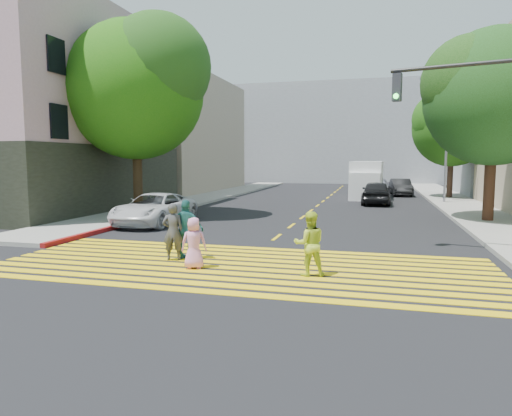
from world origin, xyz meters
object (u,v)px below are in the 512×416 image
at_px(pedestrian_child, 194,243).
at_px(traffic_signal, 493,124).
at_px(tree_right_near, 496,90).
at_px(white_sedan, 154,209).
at_px(dark_car_near, 376,192).
at_px(white_van, 367,181).
at_px(tree_right_far, 453,123).
at_px(dark_car_parked, 401,187).
at_px(tree_left, 137,83).
at_px(silver_car, 379,185).
at_px(pedestrian_man, 173,232).
at_px(pedestrian_woman, 309,244).
at_px(pedestrian_extra, 186,230).

xyz_separation_m(pedestrian_child, traffic_signal, (7.72, 3.30, 3.17)).
bearing_deg(tree_right_near, white_sedan, -164.17).
relative_size(pedestrian_child, dark_car_near, 0.31).
bearing_deg(white_van, tree_right_far, 10.31).
bearing_deg(dark_car_near, dark_car_parked, -102.89).
relative_size(tree_right_far, pedestrian_child, 5.86).
distance_m(tree_left, dark_car_near, 16.03).
bearing_deg(traffic_signal, silver_car, 109.76).
height_order(pedestrian_man, pedestrian_woman, pedestrian_man).
bearing_deg(dark_car_parked, pedestrian_woman, -102.69).
relative_size(tree_right_near, traffic_signal, 1.46).
xyz_separation_m(tree_right_far, pedestrian_extra, (-10.42, -23.38, -4.55)).
height_order(silver_car, traffic_signal, traffic_signal).
distance_m(tree_right_near, silver_car, 19.99).
xyz_separation_m(tree_right_far, pedestrian_child, (-9.77, -24.40, -4.73)).
bearing_deg(pedestrian_child, white_van, -116.54).
bearing_deg(pedestrian_woman, silver_car, -110.56).
bearing_deg(tree_right_far, tree_right_near, -90.96).
bearing_deg(tree_left, tree_right_far, 41.27).
bearing_deg(dark_car_near, tree_right_far, -133.87).
bearing_deg(pedestrian_child, dark_car_parked, -120.68).
height_order(silver_car, dark_car_parked, dark_car_parked).
bearing_deg(silver_car, traffic_signal, 101.93).
bearing_deg(silver_car, pedestrian_man, 84.57).
distance_m(pedestrian_extra, dark_car_parked, 26.81).
bearing_deg(pedestrian_man, tree_right_far, -130.64).
bearing_deg(white_sedan, tree_right_near, 16.87).
bearing_deg(tree_right_near, pedestrian_child, -130.06).
bearing_deg(dark_car_parked, traffic_signal, -92.36).
xyz_separation_m(dark_car_near, white_van, (-0.70, 4.42, 0.53)).
height_order(tree_left, silver_car, tree_left).
bearing_deg(tree_right_near, pedestrian_extra, -134.64).
height_order(pedestrian_extra, dark_car_near, pedestrian_extra).
height_order(dark_car_near, dark_car_parked, dark_car_near).
xyz_separation_m(pedestrian_man, pedestrian_child, (0.96, -0.78, -0.14)).
height_order(dark_car_near, traffic_signal, traffic_signal).
height_order(white_sedan, silver_car, white_sedan).
bearing_deg(tree_right_near, pedestrian_woman, -119.89).
height_order(tree_left, dark_car_near, tree_left).
bearing_deg(pedestrian_man, silver_car, -117.38).
bearing_deg(pedestrian_woman, white_sedan, -59.47).
xyz_separation_m(pedestrian_man, dark_car_near, (5.56, 18.37, -0.06)).
distance_m(pedestrian_woman, white_van, 23.55).
bearing_deg(pedestrian_child, silver_car, -116.28).
xyz_separation_m(tree_left, pedestrian_man, (6.00, -8.94, -5.80)).
relative_size(tree_left, white_van, 1.68).
relative_size(tree_left, dark_car_near, 2.21).
distance_m(white_van, traffic_signal, 20.79).
bearing_deg(dark_car_parked, silver_car, 111.87).
distance_m(dark_car_near, dark_car_parked, 7.95).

